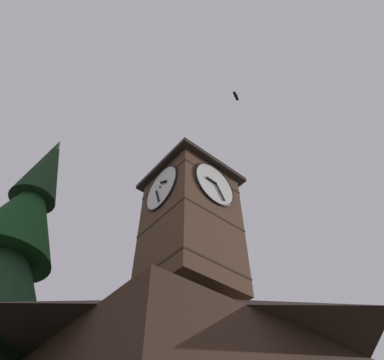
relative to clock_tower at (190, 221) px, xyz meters
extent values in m
pyramid|color=#2D231E|center=(-0.46, 0.56, -5.56)|extent=(11.76, 9.48, 2.79)
cube|color=brown|center=(-0.02, -0.02, -0.75)|extent=(3.71, 3.71, 6.82)
cube|color=#3C291C|center=(-0.02, -0.02, -3.35)|extent=(3.75, 3.75, 0.10)
cube|color=#3C291C|center=(-0.02, -0.02, -0.79)|extent=(3.75, 3.75, 0.10)
cube|color=#3C291C|center=(-0.02, -0.02, 1.77)|extent=(3.75, 3.75, 0.10)
cylinder|color=white|center=(-0.02, 1.86, 1.19)|extent=(2.50, 0.10, 2.50)
torus|color=black|center=(-0.02, 1.89, 1.19)|extent=(2.60, 0.10, 2.60)
cube|color=black|center=(0.29, 1.96, 1.21)|extent=(0.63, 0.04, 0.15)
cube|color=black|center=(-0.28, 1.96, 0.75)|extent=(0.59, 0.04, 0.92)
sphere|color=black|center=(-0.02, 1.97, 1.19)|extent=(0.10, 0.10, 0.10)
cylinder|color=white|center=(1.86, -0.02, 1.19)|extent=(0.10, 2.50, 2.50)
torus|color=black|center=(1.89, -0.02, 1.19)|extent=(0.10, 2.60, 2.60)
cube|color=black|center=(1.96, 0.24, 1.36)|extent=(0.04, 0.59, 0.43)
cube|color=black|center=(1.96, -0.19, 0.71)|extent=(0.04, 0.42, 0.99)
sphere|color=black|center=(1.97, -0.02, 1.19)|extent=(0.10, 0.10, 0.10)
cube|color=#2D231E|center=(-0.02, -0.02, 2.78)|extent=(4.41, 4.41, 0.25)
cylinder|color=beige|center=(-0.02, -0.02, 3.67)|extent=(2.14, 2.14, 1.52)
cylinder|color=#2D2319|center=(-0.02, -0.02, 3.16)|extent=(2.20, 2.20, 0.10)
cylinder|color=#2D2319|center=(-0.02, -0.02, 3.67)|extent=(2.20, 2.20, 0.10)
cylinder|color=#2D2319|center=(-0.02, -0.02, 4.18)|extent=(2.20, 2.20, 0.10)
cone|color=#424C5B|center=(-0.02, -0.02, 4.88)|extent=(2.44, 2.44, 0.91)
sphere|color=#424C5B|center=(-0.02, -0.02, 5.44)|extent=(0.16, 0.16, 0.16)
cone|color=#193E1F|center=(-1.81, -5.39, -4.30)|extent=(4.25, 4.25, 4.93)
cone|color=#1A3222|center=(-1.81, -5.39, -0.44)|extent=(3.00, 3.00, 4.97)
cone|color=#1B3720|center=(-1.81, -5.39, 4.04)|extent=(1.75, 1.75, 6.24)
cone|color=#163D1A|center=(6.77, -3.08, -1.17)|extent=(3.58, 3.58, 4.78)
cone|color=#1A331B|center=(6.77, -3.08, 1.85)|extent=(2.04, 2.04, 4.44)
ellipsoid|color=black|center=(-1.21, 3.26, 9.38)|extent=(0.23, 0.30, 0.15)
cube|color=black|center=(-1.05, 3.33, 9.38)|extent=(0.39, 0.30, 0.09)
cube|color=black|center=(-1.37, 3.19, 9.38)|extent=(0.39, 0.30, 0.09)
camera|label=1|loc=(8.26, 10.06, -10.69)|focal=31.24mm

